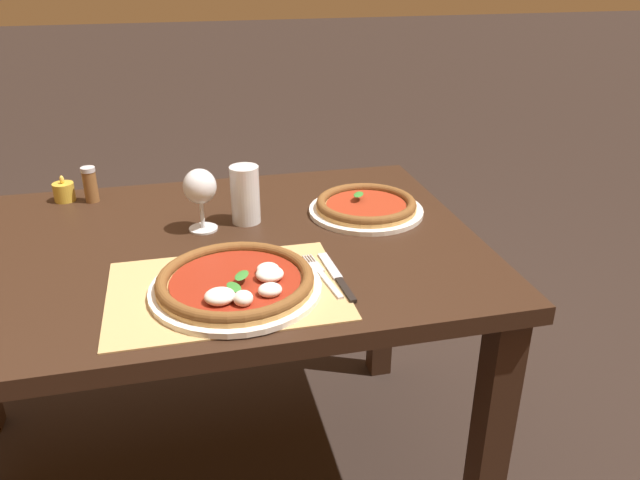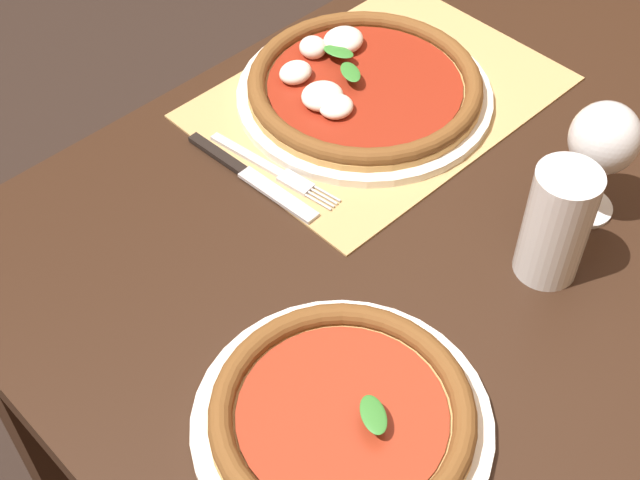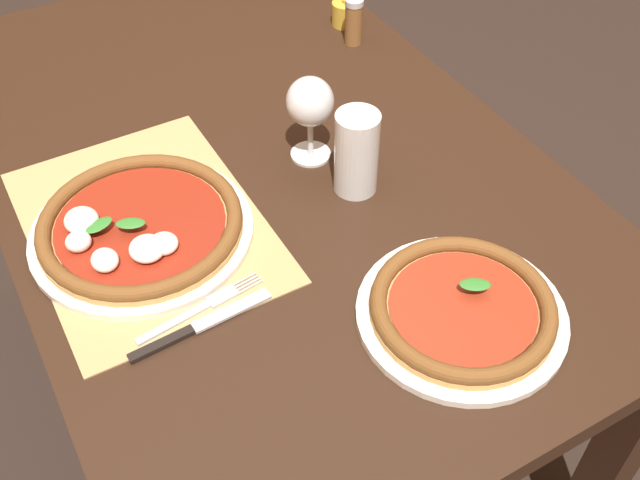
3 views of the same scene
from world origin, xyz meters
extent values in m
plane|color=black|center=(0.00, 0.00, 0.00)|extent=(24.00, 24.00, 0.00)
cube|color=black|center=(0.00, 0.00, 0.72)|extent=(1.40, 0.88, 0.04)
cube|color=black|center=(-0.64, -0.38, 0.35)|extent=(0.07, 0.07, 0.70)
cube|color=black|center=(-0.64, 0.38, 0.35)|extent=(0.07, 0.07, 0.70)
cube|color=black|center=(0.64, 0.38, 0.35)|extent=(0.07, 0.07, 0.70)
cube|color=tan|center=(0.09, -0.23, 0.74)|extent=(0.47, 0.34, 0.00)
cylinder|color=silver|center=(0.10, -0.24, 0.75)|extent=(0.34, 0.34, 0.01)
cylinder|color=tan|center=(0.10, -0.24, 0.76)|extent=(0.31, 0.31, 0.01)
torus|color=brown|center=(0.10, -0.24, 0.77)|extent=(0.31, 0.31, 0.02)
cylinder|color=maroon|center=(0.10, -0.24, 0.77)|extent=(0.26, 0.26, 0.00)
ellipsoid|color=white|center=(0.07, -0.32, 0.78)|extent=(0.06, 0.05, 0.03)
ellipsoid|color=white|center=(0.17, -0.25, 0.78)|extent=(0.06, 0.05, 0.03)
ellipsoid|color=white|center=(0.11, -0.34, 0.78)|extent=(0.04, 0.04, 0.03)
ellipsoid|color=white|center=(0.17, -0.23, 0.78)|extent=(0.05, 0.04, 0.02)
ellipsoid|color=white|center=(0.16, -0.32, 0.78)|extent=(0.05, 0.04, 0.03)
ellipsoid|color=#337A2D|center=(0.12, -0.26, 0.79)|extent=(0.04, 0.05, 0.00)
ellipsoid|color=#337A2D|center=(0.10, -0.30, 0.79)|extent=(0.04, 0.05, 0.00)
cylinder|color=silver|center=(0.48, 0.09, 0.75)|extent=(0.30, 0.30, 0.01)
cylinder|color=tan|center=(0.48, 0.09, 0.76)|extent=(0.26, 0.26, 0.01)
torus|color=brown|center=(0.48, 0.09, 0.77)|extent=(0.26, 0.26, 0.02)
cylinder|color=maroon|center=(0.48, 0.09, 0.76)|extent=(0.21, 0.21, 0.00)
ellipsoid|color=#337A2D|center=(0.47, 0.12, 0.78)|extent=(0.04, 0.05, 0.00)
cylinder|color=silver|center=(0.06, 0.08, 0.74)|extent=(0.07, 0.07, 0.00)
cylinder|color=silver|center=(0.06, 0.08, 0.78)|extent=(0.01, 0.01, 0.06)
ellipsoid|color=silver|center=(0.06, 0.08, 0.85)|extent=(0.08, 0.08, 0.08)
ellipsoid|color=#AD5B14|center=(0.06, 0.08, 0.84)|extent=(0.07, 0.07, 0.05)
cylinder|color=silver|center=(0.17, 0.11, 0.81)|extent=(0.07, 0.07, 0.15)
cylinder|color=black|center=(0.17, 0.11, 0.80)|extent=(0.07, 0.07, 0.12)
cylinder|color=silver|center=(0.17, 0.11, 0.86)|extent=(0.07, 0.07, 0.02)
cube|color=#B7B7BC|center=(0.29, -0.27, 0.75)|extent=(0.03, 0.12, 0.00)
cube|color=#B7B7BC|center=(0.28, -0.19, 0.75)|extent=(0.03, 0.05, 0.00)
cylinder|color=#B7B7BC|center=(0.29, -0.14, 0.75)|extent=(0.01, 0.04, 0.00)
cylinder|color=#B7B7BC|center=(0.28, -0.14, 0.75)|extent=(0.01, 0.04, 0.00)
cylinder|color=#B7B7BC|center=(0.27, -0.15, 0.75)|extent=(0.01, 0.04, 0.00)
cylinder|color=#B7B7BC|center=(0.27, -0.15, 0.75)|extent=(0.01, 0.04, 0.00)
cube|color=black|center=(0.32, -0.29, 0.75)|extent=(0.02, 0.10, 0.01)
cube|color=#B7B7BC|center=(0.31, -0.19, 0.75)|extent=(0.03, 0.12, 0.00)
cylinder|color=gold|center=(-0.29, 0.36, 0.77)|extent=(0.06, 0.06, 0.05)
cylinder|color=silver|center=(-0.29, 0.36, 0.76)|extent=(0.04, 0.04, 0.03)
cylinder|color=brown|center=(-0.22, 0.34, 0.78)|extent=(0.04, 0.04, 0.08)
cylinder|color=#BCBCC1|center=(-0.22, 0.34, 0.83)|extent=(0.04, 0.04, 0.01)
camera|label=1|loc=(0.02, -1.34, 1.37)|focal=35.00mm
camera|label=2|loc=(0.80, 0.39, 1.51)|focal=50.00mm
camera|label=3|loc=(0.95, -0.41, 1.57)|focal=42.00mm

